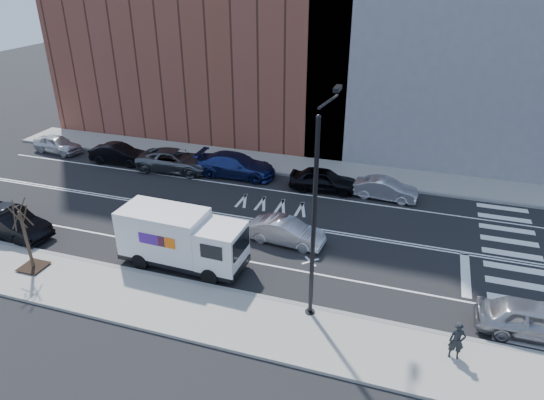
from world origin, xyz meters
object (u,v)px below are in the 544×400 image
Objects in this scene: fedex_van at (181,238)px; far_parked_a at (57,144)px; near_parked_front at (534,320)px; driving_sedan at (286,232)px; pedestrian at (457,341)px; far_parked_b at (119,154)px.

fedex_van is 1.57× the size of far_parked_a.
far_parked_a is at bearing 69.74° from near_parked_front.
fedex_van is 5.80m from driving_sedan.
fedex_van is 13.34m from pedestrian.
pedestrian is at bearing -121.32° from far_parked_b.
far_parked_b is (6.04, -0.41, 0.02)m from far_parked_a.
pedestrian reaches higher than near_parked_front.
near_parked_front is at bearing 36.37° from pedestrian.
far_parked_b is 1.06× the size of driving_sedan.
fedex_van reaches higher than near_parked_front.
pedestrian is at bearing 128.11° from near_parked_front.
far_parked_b is at bearing -86.43° from far_parked_a.
driving_sedan is at bearing -102.09° from far_parked_a.
near_parked_front is at bearing -114.14° from far_parked_b.
pedestrian is at bearing -107.40° from far_parked_a.
fedex_van is 15.61m from far_parked_b.
pedestrian is at bearing -121.46° from driving_sedan.
far_parked_a is 35.18m from near_parked_front.
near_parked_front is (33.25, -11.52, 0.06)m from far_parked_a.
pedestrian is (24.16, -13.60, 0.23)m from far_parked_b.
driving_sedan is (15.47, -7.24, -0.04)m from far_parked_b.
pedestrian is (8.68, -6.36, 0.27)m from driving_sedan.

